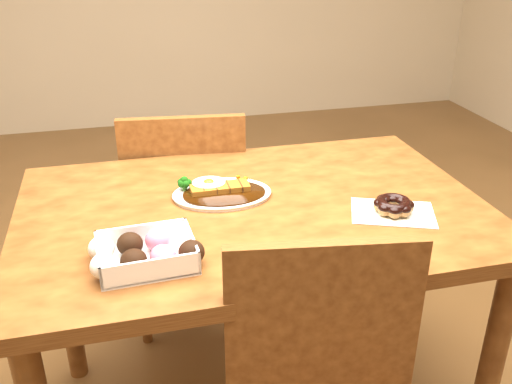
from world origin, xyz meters
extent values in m
cube|color=#4D250F|center=(0.00, 0.00, 0.73)|extent=(1.20, 0.80, 0.04)
cylinder|color=#4D250F|center=(0.54, -0.34, 0.35)|extent=(0.06, 0.06, 0.71)
cylinder|color=#4D250F|center=(-0.54, 0.34, 0.35)|extent=(0.06, 0.06, 0.71)
cylinder|color=#4D250F|center=(0.54, 0.34, 0.35)|extent=(0.06, 0.06, 0.71)
cube|color=#4D250F|center=(-0.11, 0.60, 0.43)|extent=(0.47, 0.47, 0.04)
cylinder|color=#4D250F|center=(0.08, 0.75, 0.21)|extent=(0.04, 0.04, 0.41)
cylinder|color=#4D250F|center=(-0.26, 0.79, 0.21)|extent=(0.04, 0.04, 0.41)
cylinder|color=#4D250F|center=(0.04, 0.41, 0.21)|extent=(0.04, 0.04, 0.41)
cylinder|color=#4D250F|center=(-0.30, 0.45, 0.21)|extent=(0.04, 0.04, 0.41)
cube|color=#4D250F|center=(-0.13, 0.41, 0.67)|extent=(0.40, 0.08, 0.40)
cube|color=#4D250F|center=(0.04, -0.41, 0.67)|extent=(0.40, 0.09, 0.40)
ellipsoid|color=white|center=(-0.07, 0.07, 0.76)|extent=(0.27, 0.20, 0.01)
ellipsoid|color=black|center=(-0.06, 0.06, 0.76)|extent=(0.23, 0.17, 0.01)
cube|color=#6B380C|center=(-0.07, 0.08, 0.77)|extent=(0.16, 0.06, 0.02)
ellipsoid|color=white|center=(-0.10, 0.10, 0.78)|extent=(0.09, 0.08, 0.01)
ellipsoid|color=#FFB214|center=(-0.10, 0.10, 0.78)|extent=(0.03, 0.03, 0.02)
cube|color=white|center=(-0.29, -0.21, 0.78)|extent=(0.21, 0.17, 0.05)
ellipsoid|color=beige|center=(-0.38, -0.25, 0.78)|extent=(0.06, 0.06, 0.05)
ellipsoid|color=black|center=(-0.32, -0.25, 0.78)|extent=(0.06, 0.06, 0.05)
ellipsoid|color=pink|center=(-0.26, -0.25, 0.78)|extent=(0.06, 0.06, 0.05)
ellipsoid|color=black|center=(-0.20, -0.24, 0.78)|extent=(0.06, 0.06, 0.05)
ellipsoid|color=beige|center=(-0.38, -0.18, 0.78)|extent=(0.06, 0.06, 0.05)
ellipsoid|color=black|center=(-0.32, -0.18, 0.78)|extent=(0.06, 0.06, 0.05)
ellipsoid|color=pink|center=(-0.26, -0.17, 0.78)|extent=(0.06, 0.06, 0.05)
cube|color=silver|center=(0.33, -0.13, 0.75)|extent=(0.24, 0.21, 0.00)
torus|color=olive|center=(0.33, -0.13, 0.77)|extent=(0.13, 0.13, 0.03)
torus|color=black|center=(0.33, -0.13, 0.78)|extent=(0.12, 0.12, 0.02)
camera|label=1|loc=(-0.31, -1.28, 1.42)|focal=40.00mm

